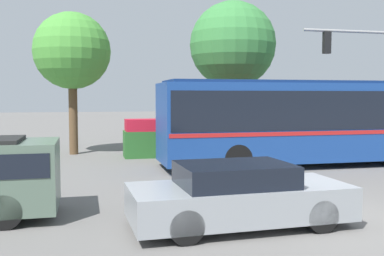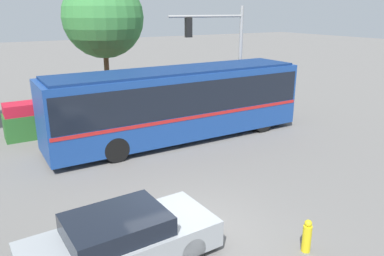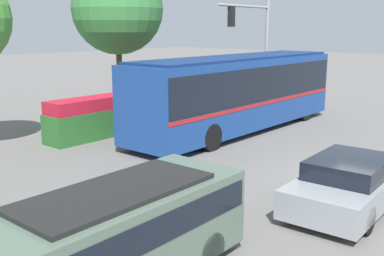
% 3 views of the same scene
% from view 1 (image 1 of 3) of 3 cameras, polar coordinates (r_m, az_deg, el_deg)
% --- Properties ---
extents(ground_plane, '(140.00, 140.00, 0.00)m').
position_cam_1_polar(ground_plane, '(10.26, 15.33, -10.93)').
color(ground_plane, slate).
extents(city_bus, '(11.76, 2.62, 3.21)m').
position_cam_1_polar(city_bus, '(17.64, 15.19, 1.30)').
color(city_bus, navy).
rests_on(city_bus, ground).
extents(sedan_foreground, '(4.49, 2.04, 1.29)m').
position_cam_1_polar(sedan_foreground, '(9.15, 5.93, -8.63)').
color(sedan_foreground, gray).
rests_on(sedan_foreground, ground).
extents(traffic_light_pole, '(4.28, 0.24, 5.86)m').
position_cam_1_polar(traffic_light_pole, '(20.69, 21.89, 6.95)').
color(traffic_light_pole, gray).
rests_on(traffic_light_pole, ground).
extents(flowering_hedge, '(7.18, 1.19, 1.65)m').
position_cam_1_polar(flowering_hedge, '(19.98, 1.61, -1.17)').
color(flowering_hedge, '#286028').
rests_on(flowering_hedge, ground).
extents(street_tree_left, '(3.45, 3.45, 6.41)m').
position_cam_1_polar(street_tree_left, '(21.05, -15.08, 9.41)').
color(street_tree_left, brown).
rests_on(street_tree_left, ground).
extents(street_tree_centre, '(4.39, 4.39, 7.47)m').
position_cam_1_polar(street_tree_centre, '(23.22, 5.23, 10.53)').
color(street_tree_centre, brown).
rests_on(street_tree_centre, ground).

